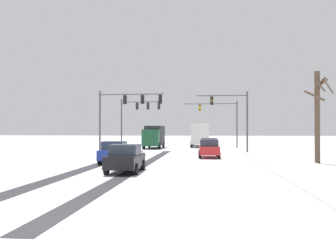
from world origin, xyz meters
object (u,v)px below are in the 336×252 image
traffic_signal_near_right (233,112)px  car_silver_lead (209,146)px  traffic_signal_far_left (137,112)px  box_truck_delivery (154,136)px  traffic_signal_far_right (222,115)px  bare_tree_sidewalk_mid (318,114)px  car_black_fourth (126,158)px  car_blue_third (115,152)px  bus_oncoming (200,133)px  traffic_signal_near_left (125,107)px  car_red_second (209,148)px

traffic_signal_near_right → car_silver_lead: size_ratio=1.56×
traffic_signal_near_right → traffic_signal_far_left: bearing=146.1°
car_silver_lead → box_truck_delivery: (-7.23, 11.42, 0.82)m
traffic_signal_far_left → traffic_signal_near_right: 14.09m
traffic_signal_far_right → bare_tree_sidewalk_mid: bearing=-75.8°
traffic_signal_far_right → car_black_fourth: traffic_signal_far_right is taller
traffic_signal_far_right → car_silver_lead: size_ratio=1.77×
car_blue_third → bus_oncoming: bus_oncoming is taller
car_black_fourth → box_truck_delivery: 28.44m
traffic_signal_near_left → car_silver_lead: traffic_signal_near_left is taller
traffic_signal_near_left → car_black_fourth: traffic_signal_near_left is taller
bare_tree_sidewalk_mid → bus_oncoming: bearing=107.9°
traffic_signal_near_left → car_black_fourth: bearing=-77.7°
car_silver_lead → bus_oncoming: 17.51m
bare_tree_sidewalk_mid → traffic_signal_near_left: bearing=151.0°
car_black_fourth → traffic_signal_far_left: bearing=98.9°
car_red_second → bare_tree_sidewalk_mid: bare_tree_sidewalk_mid is taller
traffic_signal_far_left → bare_tree_sidewalk_mid: size_ratio=0.96×
traffic_signal_far_left → traffic_signal_near_right: (11.70, -7.85, -0.38)m
car_red_second → bus_oncoming: (-1.00, 22.41, 1.18)m
traffic_signal_near_left → box_truck_delivery: (1.29, 12.34, -3.18)m
car_silver_lead → box_truck_delivery: box_truck_delivery is taller
traffic_signal_far_left → car_silver_lead: traffic_signal_far_left is taller
box_truck_delivery → car_silver_lead: bearing=-57.7°
car_red_second → car_blue_third: size_ratio=1.00×
car_black_fourth → bare_tree_sidewalk_mid: bare_tree_sidewalk_mid is taller
car_blue_third → bus_oncoming: bearing=78.1°
traffic_signal_near_left → bare_tree_sidewalk_mid: bearing=-29.0°
car_blue_third → traffic_signal_near_left: bearing=98.0°
car_black_fourth → traffic_signal_near_right: bearing=67.3°
traffic_signal_far_right → car_blue_third: traffic_signal_far_right is taller
car_red_second → bus_oncoming: bearing=92.6°
car_red_second → box_truck_delivery: (-7.17, 16.39, 0.82)m
traffic_signal_near_left → bus_oncoming: traffic_signal_near_left is taller
bus_oncoming → box_truck_delivery: bus_oncoming is taller
car_blue_third → bus_oncoming: (6.01, 28.63, 1.18)m
car_blue_third → bare_tree_sidewalk_mid: size_ratio=0.61×
traffic_signal_near_left → traffic_signal_far_right: bearing=53.6°
car_black_fourth → bare_tree_sidewalk_mid: size_ratio=0.61×
traffic_signal_far_right → traffic_signal_near_right: same height
traffic_signal_far_left → traffic_signal_near_left: (0.60, -10.01, 0.05)m
car_silver_lead → car_blue_third: size_ratio=1.00×
traffic_signal_far_left → car_blue_third: 20.77m
bus_oncoming → traffic_signal_far_left: bearing=-134.0°
car_red_second → bare_tree_sidewalk_mid: 9.74m
car_blue_third → car_black_fourth: (2.05, -5.72, 0.00)m
traffic_signal_near_right → bus_oncoming: 16.78m
car_blue_third → bare_tree_sidewalk_mid: bare_tree_sidewalk_mid is taller
car_black_fourth → bus_oncoming: bearing=83.4°
car_black_fourth → bare_tree_sidewalk_mid: bearing=28.4°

